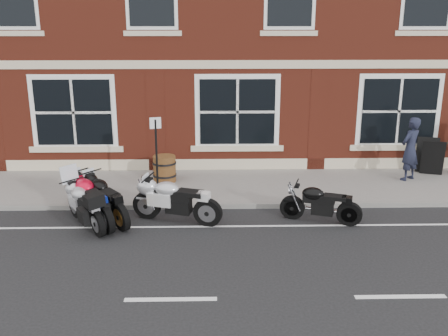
# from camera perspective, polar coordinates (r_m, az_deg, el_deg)

# --- Properties ---
(ground) EXTENTS (80.00, 80.00, 0.00)m
(ground) POSITION_cam_1_polar(r_m,az_deg,el_deg) (11.61, -4.92, -7.09)
(ground) COLOR black
(ground) RESTS_ON ground
(sidewalk) EXTENTS (30.00, 3.00, 0.12)m
(sidewalk) POSITION_cam_1_polar(r_m,az_deg,el_deg) (14.39, -4.21, -2.15)
(sidewalk) COLOR slate
(sidewalk) RESTS_ON ground
(kerb) EXTENTS (30.00, 0.16, 0.12)m
(kerb) POSITION_cam_1_polar(r_m,az_deg,el_deg) (12.90, -4.55, -4.36)
(kerb) COLOR slate
(kerb) RESTS_ON ground
(moto_touring_silver) EXTENTS (1.27, 1.77, 1.35)m
(moto_touring_silver) POSITION_cam_1_polar(r_m,az_deg,el_deg) (12.08, -15.55, -3.90)
(moto_touring_silver) COLOR black
(moto_touring_silver) RESTS_ON ground
(moto_sport_red) EXTENTS (1.45, 1.98, 1.04)m
(moto_sport_red) POSITION_cam_1_polar(r_m,az_deg,el_deg) (12.25, -14.87, -3.33)
(moto_sport_red) COLOR black
(moto_sport_red) RESTS_ON ground
(moto_sport_black) EXTENTS (1.45, 1.87, 1.00)m
(moto_sport_black) POSITION_cam_1_polar(r_m,az_deg,el_deg) (12.29, -13.34, -3.26)
(moto_sport_black) COLOR black
(moto_sport_black) RESTS_ON ground
(moto_sport_silver) EXTENTS (2.18, 0.87, 1.02)m
(moto_sport_silver) POSITION_cam_1_polar(r_m,az_deg,el_deg) (11.90, -5.60, -3.50)
(moto_sport_silver) COLOR black
(moto_sport_silver) RESTS_ON ground
(moto_naked_black) EXTENTS (1.87, 0.78, 0.88)m
(moto_naked_black) POSITION_cam_1_polar(r_m,az_deg,el_deg) (12.08, 10.82, -3.83)
(moto_naked_black) COLOR black
(moto_naked_black) RESTS_ON ground
(pedestrian_left) EXTENTS (0.82, 0.77, 1.87)m
(pedestrian_left) POSITION_cam_1_polar(r_m,az_deg,el_deg) (15.54, 20.50, 2.05)
(pedestrian_left) COLOR black
(pedestrian_left) RESTS_ON sidewalk
(a_board_sign) EXTENTS (0.76, 0.63, 1.09)m
(a_board_sign) POSITION_cam_1_polar(r_m,az_deg,el_deg) (16.52, 22.47, 1.24)
(a_board_sign) COLOR black
(a_board_sign) RESTS_ON sidewalk
(barrel_planter) EXTENTS (0.69, 0.69, 0.76)m
(barrel_planter) POSITION_cam_1_polar(r_m,az_deg,el_deg) (14.64, -6.81, -0.08)
(barrel_planter) COLOR #4F2315
(barrel_planter) RESTS_ON sidewalk
(parking_sign) EXTENTS (0.29, 0.10, 2.11)m
(parking_sign) POSITION_cam_1_polar(r_m,az_deg,el_deg) (13.33, -7.73, 1.99)
(parking_sign) COLOR black
(parking_sign) RESTS_ON sidewalk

